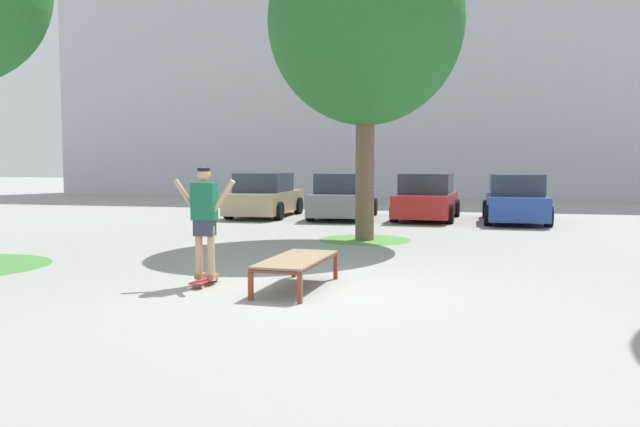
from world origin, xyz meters
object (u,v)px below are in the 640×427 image
object	(u,v)px
skater	(205,215)
car_grey	(343,197)
skate_box	(297,261)
tree_mid_back	(366,22)
skateboard	(205,280)
car_tan	(265,196)
car_blue	(515,200)
car_red	(427,198)

from	to	relation	value
skater	car_grey	size ratio (longest dim) A/B	0.40
car_grey	skater	bearing A→B (deg)	-88.92
skate_box	tree_mid_back	distance (m)	7.74
skateboard	car_tan	world-z (taller)	car_tan
skater	car_blue	xyz separation A→B (m)	(5.27, 11.74, -0.38)
car_blue	skater	bearing A→B (deg)	-114.16
car_tan	car_red	size ratio (longest dim) A/B	0.99
car_grey	car_blue	size ratio (longest dim) A/B	1.01
skateboard	car_tan	distance (m)	12.34
car_grey	skateboard	bearing A→B (deg)	-88.92
skate_box	tree_mid_back	xyz separation A→B (m)	(0.01, 6.14, 4.72)
car_grey	tree_mid_back	bearing A→B (deg)	-73.98
skateboard	car_tan	bearing A→B (deg)	103.95
skateboard	car_red	xyz separation A→B (m)	(2.52, 12.09, 0.61)
skater	skateboard	bearing A→B (deg)	-90.28
car_red	car_tan	bearing A→B (deg)	-178.66
tree_mid_back	car_tan	xyz separation A→B (m)	(-4.41, 5.79, -4.44)
tree_mid_back	car_grey	size ratio (longest dim) A/B	1.78
car_tan	car_blue	world-z (taller)	same
tree_mid_back	car_blue	world-z (taller)	tree_mid_back
car_red	car_blue	bearing A→B (deg)	-7.33
car_tan	tree_mid_back	bearing A→B (deg)	-52.71
skate_box	skater	size ratio (longest dim) A/B	1.14
car_red	skate_box	bearing A→B (deg)	-95.14
skate_box	car_red	bearing A→B (deg)	84.86
car_tan	car_grey	bearing A→B (deg)	0.23
skate_box	skater	world-z (taller)	skater
tree_mid_back	car_grey	distance (m)	7.50
skater	tree_mid_back	distance (m)	7.53
skate_box	car_blue	xyz separation A→B (m)	(3.83, 11.70, 0.28)
skater	car_grey	distance (m)	11.98
tree_mid_back	car_red	xyz separation A→B (m)	(1.08, 5.92, -4.44)
skateboard	skate_box	bearing A→B (deg)	1.36
skateboard	tree_mid_back	world-z (taller)	tree_mid_back
skateboard	car_tan	size ratio (longest dim) A/B	0.19
car_tan	car_red	xyz separation A→B (m)	(5.49, 0.13, 0.00)
skater	car_tan	bearing A→B (deg)	103.95
car_tan	skateboard	bearing A→B (deg)	-76.05
car_tan	car_grey	xyz separation A→B (m)	(2.75, 0.01, 0.00)
skateboard	car_blue	xyz separation A→B (m)	(5.27, 11.74, 0.61)
skate_box	skateboard	bearing A→B (deg)	-178.64
tree_mid_back	skateboard	bearing A→B (deg)	-103.14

